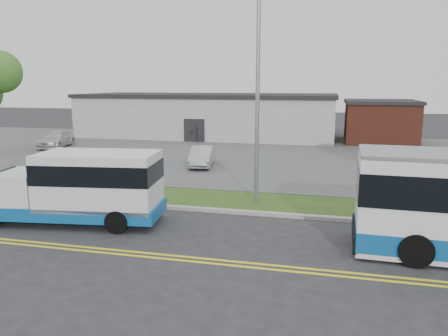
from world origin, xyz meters
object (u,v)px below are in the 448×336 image
(parked_car_a, at_px, (202,156))
(parked_car_b, at_px, (56,139))
(streetlight_near, at_px, (257,87))
(shuttle_bus, at_px, (82,185))

(parked_car_a, distance_m, parked_car_b, 15.36)
(streetlight_near, height_order, parked_car_b, streetlight_near)
(streetlight_near, bearing_deg, shuttle_bus, -145.55)
(streetlight_near, xyz_separation_m, parked_car_b, (-19.24, 13.23, -4.47))
(streetlight_near, relative_size, parked_car_b, 2.09)
(streetlight_near, xyz_separation_m, parked_car_a, (-4.86, 7.84, -4.49))
(parked_car_b, bearing_deg, shuttle_bus, -63.25)
(streetlight_near, distance_m, parked_car_b, 23.78)
(parked_car_b, bearing_deg, streetlight_near, -44.75)
(parked_car_a, bearing_deg, streetlight_near, -67.67)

